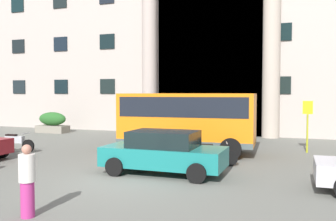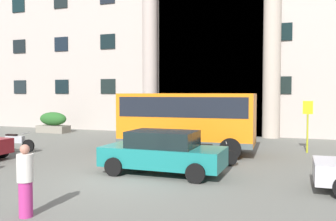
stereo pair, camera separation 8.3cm
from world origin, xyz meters
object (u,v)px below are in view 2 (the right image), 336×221
(bus_stop_sign, at_px, (308,121))
(pedestrian_woman_dark_dress, at_px, (25,181))
(hedge_planter_west, at_px, (163,125))
(scooter_by_planter, at_px, (14,142))
(motorcycle_far_end, at_px, (209,154))
(orange_minibus, at_px, (187,118))
(parked_sedan_second, at_px, (163,152))
(hedge_planter_entrance_right, at_px, (53,123))

(bus_stop_sign, bearing_deg, pedestrian_woman_dark_dress, -117.61)
(hedge_planter_west, xyz_separation_m, scooter_by_planter, (-4.48, -7.75, -0.29))
(bus_stop_sign, xyz_separation_m, motorcycle_far_end, (-3.50, -4.43, -1.03))
(motorcycle_far_end, bearing_deg, hedge_planter_west, 108.01)
(bus_stop_sign, bearing_deg, orange_minibus, -158.87)
(hedge_planter_west, bearing_deg, scooter_by_planter, -120.04)
(orange_minibus, relative_size, parked_sedan_second, 1.49)
(orange_minibus, bearing_deg, hedge_planter_entrance_right, 152.72)
(hedge_planter_entrance_right, distance_m, scooter_by_planter, 8.20)
(hedge_planter_west, xyz_separation_m, pedestrian_woman_dark_dress, (2.39, -14.72, 0.07))
(motorcycle_far_end, relative_size, pedestrian_woman_dark_dress, 1.22)
(orange_minibus, bearing_deg, pedestrian_woman_dark_dress, -98.34)
(hedge_planter_entrance_right, height_order, pedestrian_woman_dark_dress, pedestrian_woman_dark_dress)
(hedge_planter_entrance_right, height_order, scooter_by_planter, hedge_planter_entrance_right)
(bus_stop_sign, distance_m, hedge_planter_west, 9.02)
(orange_minibus, xyz_separation_m, bus_stop_sign, (5.13, 1.98, -0.14))
(hedge_planter_west, distance_m, pedestrian_woman_dark_dress, 14.91)
(hedge_planter_west, relative_size, motorcycle_far_end, 0.87)
(scooter_by_planter, height_order, pedestrian_woman_dark_dress, pedestrian_woman_dark_dress)
(parked_sedan_second, bearing_deg, hedge_planter_west, 110.96)
(hedge_planter_entrance_right, relative_size, parked_sedan_second, 0.53)
(hedge_planter_west, height_order, pedestrian_woman_dark_dress, pedestrian_woman_dark_dress)
(orange_minibus, distance_m, pedestrian_woman_dark_dress, 9.46)
(motorcycle_far_end, bearing_deg, scooter_by_planter, 165.94)
(bus_stop_sign, height_order, pedestrian_woman_dark_dress, bus_stop_sign)
(orange_minibus, relative_size, motorcycle_far_end, 3.10)
(orange_minibus, distance_m, motorcycle_far_end, 3.16)
(parked_sedan_second, height_order, scooter_by_planter, parked_sedan_second)
(bus_stop_sign, height_order, hedge_planter_west, bus_stop_sign)
(bus_stop_sign, relative_size, pedestrian_woman_dark_dress, 1.47)
(bus_stop_sign, height_order, parked_sedan_second, bus_stop_sign)
(hedge_planter_west, relative_size, pedestrian_woman_dark_dress, 1.06)
(scooter_by_planter, bearing_deg, parked_sedan_second, -17.92)
(orange_minibus, relative_size, bus_stop_sign, 2.58)
(parked_sedan_second, height_order, motorcycle_far_end, parked_sedan_second)
(bus_stop_sign, relative_size, hedge_planter_entrance_right, 1.09)
(hedge_planter_entrance_right, xyz_separation_m, pedestrian_woman_dark_dress, (10.40, -14.37, 0.13))
(parked_sedan_second, distance_m, motorcycle_far_end, 2.21)
(parked_sedan_second, relative_size, scooter_by_planter, 2.02)
(hedge_planter_entrance_right, bearing_deg, hedge_planter_west, 2.52)
(scooter_by_planter, relative_size, pedestrian_woman_dark_dress, 1.26)
(hedge_planter_entrance_right, bearing_deg, scooter_by_planter, -64.44)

